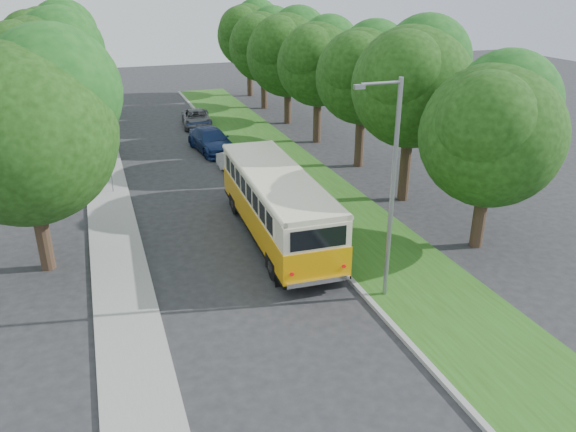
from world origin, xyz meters
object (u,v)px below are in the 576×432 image
object	(u,v)px
lamppost_far	(97,104)
car_white	(237,164)
car_silver	(264,187)
lamppost_near	(390,186)
vintage_bus	(277,206)
car_blue	(211,140)
car_grey	(197,118)

from	to	relation	value
lamppost_far	car_white	distance (m)	8.73
lamppost_far	car_silver	bearing A→B (deg)	-44.66
lamppost_near	lamppost_far	distance (m)	20.53
car_silver	car_white	world-z (taller)	car_silver
vintage_bus	car_white	distance (m)	9.42
vintage_bus	car_silver	xyz separation A→B (m)	(0.86, 4.82, -0.89)
vintage_bus	car_blue	world-z (taller)	vintage_bus
car_silver	car_grey	world-z (taller)	car_silver
lamppost_far	car_blue	world-z (taller)	lamppost_far
lamppost_near	car_white	distance (m)	15.95
car_white	vintage_bus	bearing A→B (deg)	-100.29
lamppost_far	vintage_bus	xyz separation A→B (m)	(6.84, -12.43, -2.53)
car_white	car_grey	bearing A→B (deg)	83.21
lamppost_near	car_white	world-z (taller)	lamppost_near
car_silver	car_white	size ratio (longest dim) A/B	1.09
vintage_bus	car_blue	size ratio (longest dim) A/B	2.03
vintage_bus	car_blue	distance (m)	14.64
car_silver	car_white	bearing A→B (deg)	88.30
car_white	car_blue	bearing A→B (deg)	87.29
car_white	lamppost_near	bearing A→B (deg)	-91.30
car_grey	car_white	bearing A→B (deg)	-83.43
vintage_bus	lamppost_far	bearing A→B (deg)	120.77
lamppost_near	lamppost_far	size ratio (longest dim) A/B	1.07
lamppost_near	car_blue	size ratio (longest dim) A/B	1.53
lamppost_far	car_silver	world-z (taller)	lamppost_far
lamppost_near	car_silver	bearing A→B (deg)	96.32
vintage_bus	car_grey	xyz separation A→B (m)	(0.52, 21.78, -0.94)
car_white	car_blue	world-z (taller)	car_blue
vintage_bus	car_silver	world-z (taller)	vintage_bus
vintage_bus	car_silver	bearing A→B (deg)	81.82
car_white	lamppost_far	bearing A→B (deg)	150.47
lamppost_near	car_silver	xyz separation A→B (m)	(-1.21, 10.89, -3.68)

